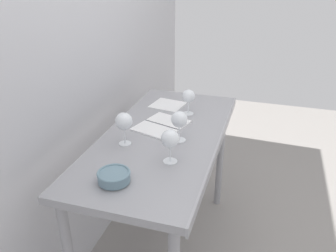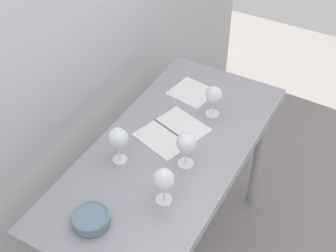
# 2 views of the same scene
# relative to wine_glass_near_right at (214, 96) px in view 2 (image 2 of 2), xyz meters

# --- Properties ---
(back_wall) EXTENTS (3.80, 0.04, 2.60)m
(back_wall) POSITION_rel_wine_glass_near_right_xyz_m (-0.33, 0.56, 0.28)
(back_wall) COLOR #BBBBC0
(back_wall) RESTS_ON ground_plane
(steel_counter) EXTENTS (1.40, 0.65, 0.90)m
(steel_counter) POSITION_rel_wine_glass_near_right_xyz_m (-0.33, 0.07, -0.22)
(steel_counter) COLOR #95959A
(steel_counter) RESTS_ON ground_plane
(wine_glass_near_right) EXTENTS (0.08, 0.08, 0.16)m
(wine_glass_near_right) POSITION_rel_wine_glass_near_right_xyz_m (0.00, 0.00, 0.00)
(wine_glass_near_right) COLOR white
(wine_glass_near_right) RESTS_ON steel_counter
(wine_glass_far_left) EXTENTS (0.09, 0.09, 0.18)m
(wine_glass_far_left) POSITION_rel_wine_glass_near_right_xyz_m (-0.49, 0.23, 0.01)
(wine_glass_far_left) COLOR white
(wine_glass_far_left) RESTS_ON steel_counter
(wine_glass_near_left) EXTENTS (0.09, 0.09, 0.17)m
(wine_glass_near_left) POSITION_rel_wine_glass_near_right_xyz_m (-0.59, -0.06, 0.01)
(wine_glass_near_left) COLOR white
(wine_glass_near_left) RESTS_ON steel_counter
(wine_glass_near_center) EXTENTS (0.09, 0.09, 0.17)m
(wine_glass_near_center) POSITION_rel_wine_glass_near_right_xyz_m (-0.37, -0.04, 0.01)
(wine_glass_near_center) COLOR white
(wine_glass_near_center) RESTS_ON steel_counter
(open_notebook) EXTENTS (0.36, 0.32, 0.01)m
(open_notebook) POSITION_rel_wine_glass_near_right_xyz_m (-0.22, 0.11, -0.11)
(open_notebook) COLOR white
(open_notebook) RESTS_ON steel_counter
(tasting_sheet_upper) EXTENTS (0.22, 0.23, 0.00)m
(tasting_sheet_upper) POSITION_rel_wine_glass_near_right_xyz_m (0.11, 0.17, -0.11)
(tasting_sheet_upper) COLOR white
(tasting_sheet_upper) RESTS_ON steel_counter
(tasting_bowl) EXTENTS (0.15, 0.15, 0.05)m
(tasting_bowl) POSITION_rel_wine_glass_near_right_xyz_m (-0.83, 0.13, -0.09)
(tasting_bowl) COLOR beige
(tasting_bowl) RESTS_ON steel_counter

